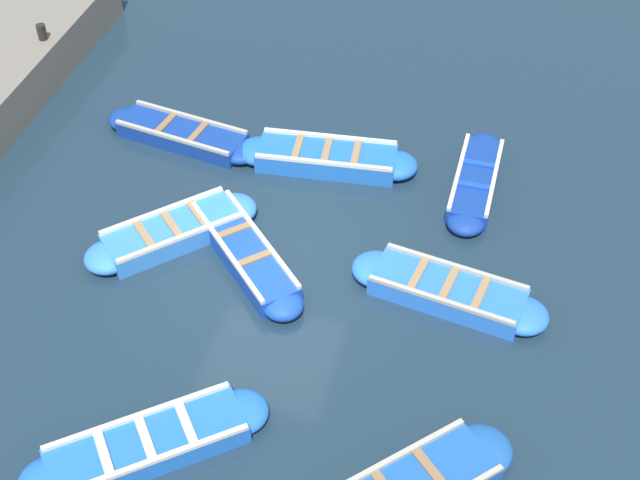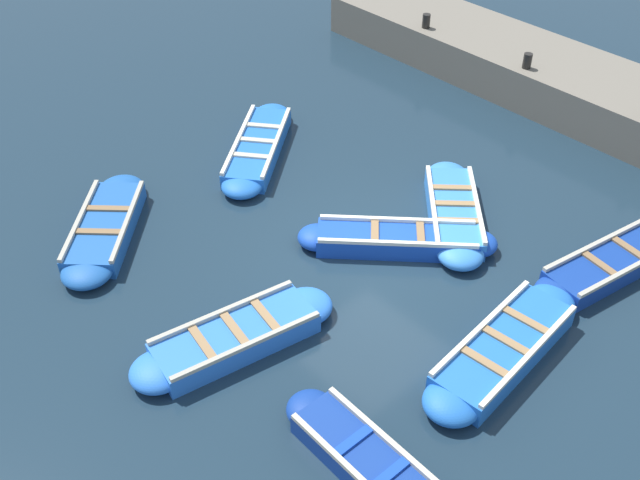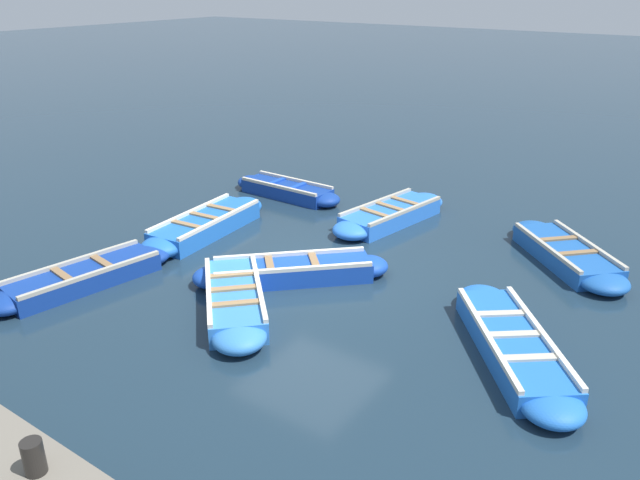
{
  "view_description": "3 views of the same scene",
  "coord_description": "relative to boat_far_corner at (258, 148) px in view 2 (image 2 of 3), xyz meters",
  "views": [
    {
      "loc": [
        -3.73,
        10.52,
        11.29
      ],
      "look_at": [
        -0.87,
        -0.41,
        0.53
      ],
      "focal_mm": 50.0,
      "sensor_mm": 36.0,
      "label": 1
    },
    {
      "loc": [
        -7.73,
        -7.02,
        8.8
      ],
      "look_at": [
        -0.8,
        0.59,
        0.43
      ],
      "focal_mm": 42.0,
      "sensor_mm": 36.0,
      "label": 2
    },
    {
      "loc": [
        8.69,
        6.25,
        5.22
      ],
      "look_at": [
        -0.87,
        -0.42,
        0.29
      ],
      "focal_mm": 35.0,
      "sensor_mm": 36.0,
      "label": 3
    }
  ],
  "objects": [
    {
      "name": "boat_far_corner",
      "position": [
        0.0,
        0.0,
        0.0
      ],
      "size": [
        3.46,
        3.0,
        0.41
      ],
      "color": "blue",
      "rests_on": "ground"
    },
    {
      "name": "bollard_mid_south",
      "position": [
        5.96,
        -2.53,
        0.99
      ],
      "size": [
        0.2,
        0.2,
        0.35
      ],
      "primitive_type": "cylinder",
      "color": "black",
      "rests_on": "quay_wall"
    },
    {
      "name": "boat_inner_gap",
      "position": [
        -3.85,
        -7.22,
        -0.0
      ],
      "size": [
        0.81,
        3.17,
        0.4
      ],
      "color": "navy",
      "rests_on": "ground"
    },
    {
      "name": "boat_outer_left",
      "position": [
        -3.77,
        -4.15,
        0.01
      ],
      "size": [
        3.59,
        1.45,
        0.43
      ],
      "color": "blue",
      "rests_on": "ground"
    },
    {
      "name": "boat_alongside",
      "position": [
        2.22,
        -7.2,
        -0.01
      ],
      "size": [
        3.59,
        1.36,
        0.39
      ],
      "color": "navy",
      "rests_on": "ground"
    },
    {
      "name": "boat_broadside",
      "position": [
        -0.87,
        -7.16,
        0.02
      ],
      "size": [
        3.72,
        1.18,
        0.45
      ],
      "color": "blue",
      "rests_on": "ground"
    },
    {
      "name": "boat_end_of_row",
      "position": [
        1.31,
        -4.35,
        0.01
      ],
      "size": [
        2.96,
        2.99,
        0.44
      ],
      "color": "#3884E0",
      "rests_on": "ground"
    },
    {
      "name": "ground_plane",
      "position": [
        -0.56,
        -4.07,
        -0.17
      ],
      "size": [
        120.0,
        120.0,
        0.0
      ],
      "primitive_type": "plane",
      "color": "#1C303F"
    },
    {
      "name": "boat_tucked",
      "position": [
        -0.11,
        -4.2,
        0.01
      ],
      "size": [
        3.05,
        3.11,
        0.42
      ],
      "color": "#1947B7",
      "rests_on": "ground"
    },
    {
      "name": "boat_centre",
      "position": [
        -3.86,
        -0.26,
        -0.0
      ],
      "size": [
        3.03,
        3.07,
        0.4
      ],
      "color": "#1E59AD",
      "rests_on": "ground"
    },
    {
      "name": "quay_wall",
      "position": [
        6.86,
        -4.07,
        0.32
      ],
      "size": [
        2.5,
        15.55,
        0.99
      ],
      "color": "slate",
      "rests_on": "ground"
    },
    {
      "name": "bollard_south",
      "position": [
        5.96,
        0.55,
        0.99
      ],
      "size": [
        0.2,
        0.2,
        0.35
      ],
      "primitive_type": "cylinder",
      "color": "black",
      "rests_on": "quay_wall"
    }
  ]
}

